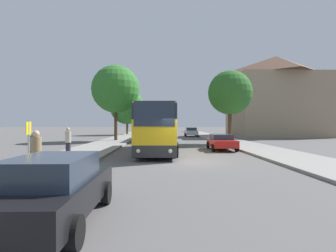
{
  "coord_description": "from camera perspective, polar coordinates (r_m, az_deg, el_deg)",
  "views": [
    {
      "loc": [
        -1.31,
        -14.94,
        2.22
      ],
      "look_at": [
        -0.69,
        8.6,
        1.99
      ],
      "focal_mm": 28.0,
      "sensor_mm": 36.0,
      "label": 1
    }
  ],
  "objects": [
    {
      "name": "parked_car_right_near",
      "position": [
        22.48,
        11.56,
        -3.33
      ],
      "size": [
        2.17,
        4.39,
        1.31
      ],
      "rotation": [
        0.0,
        0.0,
        3.11
      ],
      "color": "red",
      "rests_on": "ground_plane"
    },
    {
      "name": "bus_rear",
      "position": [
        47.35,
        -1.69,
        0.05
      ],
      "size": [
        2.91,
        10.31,
        3.38
      ],
      "rotation": [
        0.0,
        0.0,
        -0.0
      ],
      "color": "gray",
      "rests_on": "ground_plane"
    },
    {
      "name": "tree_right_near",
      "position": [
        29.4,
        13.35,
        7.06
      ],
      "size": [
        4.76,
        4.76,
        7.81
      ],
      "color": "#47331E",
      "rests_on": "sidewalk_right"
    },
    {
      "name": "bus_front",
      "position": [
        20.37,
        -2.16,
        -0.42
      ],
      "size": [
        3.1,
        11.38,
        3.52
      ],
      "rotation": [
        0.0,
        0.0,
        -0.03
      ],
      "color": "#2D2D2D",
      "rests_on": "ground_plane"
    },
    {
      "name": "tree_left_far",
      "position": [
        33.54,
        -11.32,
        7.86
      ],
      "size": [
        5.93,
        5.93,
        9.32
      ],
      "color": "#47331E",
      "rests_on": "sidewalk_left"
    },
    {
      "name": "building_right_background",
      "position": [
        48.94,
        22.5,
        5.99
      ],
      "size": [
        14.65,
        11.54,
        13.78
      ],
      "color": "gray",
      "rests_on": "ground_plane"
    },
    {
      "name": "pedestrian_waiting_near",
      "position": [
        14.57,
        -27.35,
        -4.32
      ],
      "size": [
        0.36,
        0.36,
        1.69
      ],
      "rotation": [
        0.0,
        0.0,
        4.43
      ],
      "color": "#23232D",
      "rests_on": "sidewalk_left"
    },
    {
      "name": "parked_car_right_far",
      "position": [
        44.93,
        5.06,
        -1.27
      ],
      "size": [
        2.19,
        4.37,
        1.53
      ],
      "rotation": [
        0.0,
        0.0,
        3.12
      ],
      "color": "#B7B7BC",
      "rests_on": "ground_plane"
    },
    {
      "name": "pedestrian_walking_back",
      "position": [
        17.77,
        -20.92,
        -3.2
      ],
      "size": [
        0.36,
        0.36,
        1.81
      ],
      "rotation": [
        0.0,
        0.0,
        0.41
      ],
      "color": "#23232D",
      "rests_on": "sidewalk_left"
    },
    {
      "name": "parked_car_left_curb",
      "position": [
        6.5,
        -23.46,
        -12.32
      ],
      "size": [
        1.93,
        4.27,
        1.51
      ],
      "rotation": [
        0.0,
        0.0,
        0.0
      ],
      "color": "black",
      "rests_on": "ground_plane"
    },
    {
      "name": "bus_stop_sign",
      "position": [
        13.74,
        -28.07,
        -2.4
      ],
      "size": [
        0.08,
        0.45,
        2.21
      ],
      "color": "gray",
      "rests_on": "sidewalk_left"
    },
    {
      "name": "ground_plane",
      "position": [
        15.16,
        3.51,
        -7.88
      ],
      "size": [
        300.0,
        300.0,
        0.0
      ],
      "primitive_type": "plane",
      "color": "#565454",
      "rests_on": "ground"
    },
    {
      "name": "pedestrian_waiting_far",
      "position": [
        10.36,
        -26.78,
        -5.84
      ],
      "size": [
        0.36,
        0.36,
        1.83
      ],
      "rotation": [
        0.0,
        0.0,
        2.0
      ],
      "color": "#23232D",
      "rests_on": "sidewalk_left"
    },
    {
      "name": "bus_middle",
      "position": [
        34.29,
        -1.99,
        -0.21
      ],
      "size": [
        2.94,
        10.23,
        3.31
      ],
      "rotation": [
        0.0,
        0.0,
        -0.01
      ],
      "color": "silver",
      "rests_on": "ground_plane"
    },
    {
      "name": "sidewalk_right",
      "position": [
        17.23,
        27.55,
        -6.67
      ],
      "size": [
        4.0,
        120.0,
        0.15
      ],
      "primitive_type": "cube",
      "color": "gray",
      "rests_on": "ground_plane"
    },
    {
      "name": "tree_left_near",
      "position": [
        51.37,
        -8.88,
        4.07
      ],
      "size": [
        6.6,
        6.6,
        8.54
      ],
      "color": "brown",
      "rests_on": "sidewalk_left"
    },
    {
      "name": "sidewalk_left",
      "position": [
        16.13,
        -22.32,
        -7.14
      ],
      "size": [
        4.0,
        120.0,
        0.15
      ],
      "primitive_type": "cube",
      "color": "gray",
      "rests_on": "ground_plane"
    }
  ]
}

